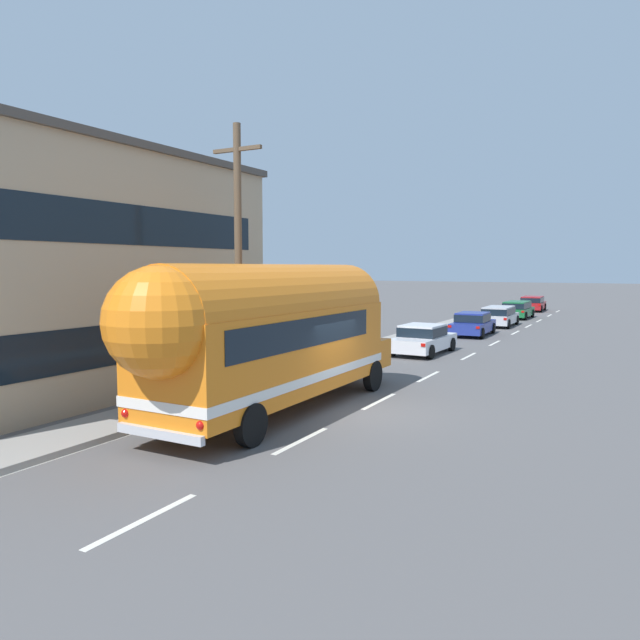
# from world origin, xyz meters

# --- Properties ---
(ground_plane) EXTENTS (300.00, 300.00, 0.00)m
(ground_plane) POSITION_xyz_m (0.00, 0.00, 0.00)
(ground_plane) COLOR #565454
(lane_markings) EXTENTS (4.04, 80.00, 0.01)m
(lane_markings) POSITION_xyz_m (-2.76, 12.79, 0.00)
(lane_markings) COLOR silver
(lane_markings) RESTS_ON ground
(sidewalk_slab) EXTENTS (1.88, 90.00, 0.15)m
(sidewalk_slab) POSITION_xyz_m (-4.85, 10.00, 0.07)
(sidewalk_slab) COLOR gray
(sidewalk_slab) RESTS_ON ground
(utility_pole) EXTENTS (1.80, 0.24, 8.50)m
(utility_pole) POSITION_xyz_m (-4.44, 0.52, 4.42)
(utility_pole) COLOR brown
(utility_pole) RESTS_ON ground
(painted_bus) EXTENTS (2.63, 11.47, 4.12)m
(painted_bus) POSITION_xyz_m (-1.95, -1.55, 2.30)
(painted_bus) COLOR orange
(painted_bus) RESTS_ON ground
(car_lead) EXTENTS (2.11, 4.47, 1.37)m
(car_lead) POSITION_xyz_m (-2.12, 11.73, 0.73)
(car_lead) COLOR white
(car_lead) RESTS_ON ground
(car_second) EXTENTS (2.03, 4.64, 1.37)m
(car_second) POSITION_xyz_m (-1.97, 20.34, 0.74)
(car_second) COLOR navy
(car_second) RESTS_ON ground
(car_third) EXTENTS (2.01, 4.80, 1.37)m
(car_third) POSITION_xyz_m (-1.76, 26.63, 0.79)
(car_third) COLOR silver
(car_third) RESTS_ON ground
(car_fourth) EXTENTS (1.93, 4.50, 1.37)m
(car_fourth) POSITION_xyz_m (-1.82, 33.67, 0.79)
(car_fourth) COLOR #196633
(car_fourth) RESTS_ON ground
(car_fifth) EXTENTS (2.12, 4.59, 1.37)m
(car_fifth) POSITION_xyz_m (-2.08, 42.49, 0.79)
(car_fifth) COLOR #A5191E
(car_fifth) RESTS_ON ground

